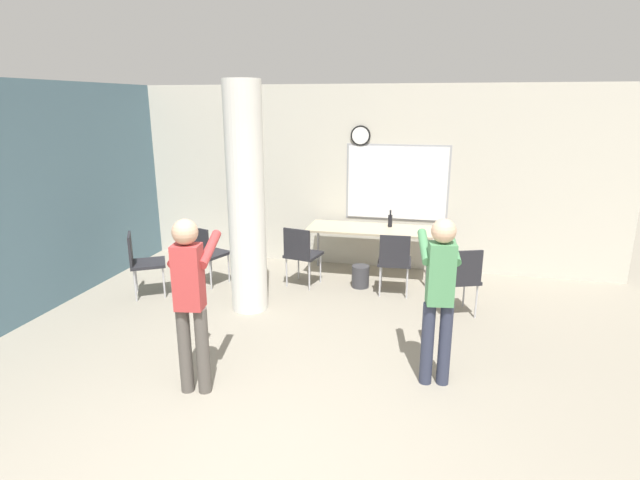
# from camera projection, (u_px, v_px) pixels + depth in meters

# --- Properties ---
(wall_left_accent) EXTENTS (0.12, 7.00, 2.80)m
(wall_left_accent) POSITION_uv_depth(u_px,v_px,m) (42.00, 198.00, 6.12)
(wall_left_accent) COLOR slate
(wall_left_accent) RESTS_ON ground_plane
(wall_back) EXTENTS (8.00, 0.15, 2.80)m
(wall_back) POSITION_uv_depth(u_px,v_px,m) (357.00, 178.00, 7.76)
(wall_back) COLOR beige
(wall_back) RESTS_ON ground_plane
(support_pillar) EXTENTS (0.45, 0.45, 2.80)m
(support_pillar) POSITION_uv_depth(u_px,v_px,m) (246.00, 200.00, 6.01)
(support_pillar) COLOR silver
(support_pillar) RESTS_ON ground_plane
(folding_table) EXTENTS (1.83, 0.70, 0.75)m
(folding_table) POSITION_uv_depth(u_px,v_px,m) (370.00, 231.00, 7.37)
(folding_table) COLOR tan
(folding_table) RESTS_ON ground_plane
(bottle_on_table) EXTENTS (0.06, 0.06, 0.26)m
(bottle_on_table) POSITION_uv_depth(u_px,v_px,m) (390.00, 220.00, 7.39)
(bottle_on_table) COLOR black
(bottle_on_table) RESTS_ON folding_table
(waste_bin) EXTENTS (0.25, 0.25, 0.31)m
(waste_bin) POSITION_uv_depth(u_px,v_px,m) (360.00, 276.00, 7.06)
(waste_bin) COLOR #38383D
(waste_bin) RESTS_ON ground_plane
(chair_table_right) EXTENTS (0.46, 0.46, 0.87)m
(chair_table_right) POSITION_uv_depth(u_px,v_px,m) (395.00, 259.00, 6.68)
(chair_table_right) COLOR #232328
(chair_table_right) RESTS_ON ground_plane
(chair_mid_room) EXTENTS (0.57, 0.57, 0.87)m
(chair_mid_room) POSITION_uv_depth(u_px,v_px,m) (460.00, 276.00, 6.03)
(chair_mid_room) COLOR #232328
(chair_mid_room) RESTS_ON ground_plane
(chair_table_left) EXTENTS (0.52, 0.52, 0.87)m
(chair_table_left) POSITION_uv_depth(u_px,v_px,m) (301.00, 252.00, 6.99)
(chair_table_left) COLOR #232328
(chair_table_left) RESTS_ON ground_plane
(chair_near_pillar) EXTENTS (0.57, 0.57, 0.87)m
(chair_near_pillar) POSITION_uv_depth(u_px,v_px,m) (206.00, 251.00, 7.05)
(chair_near_pillar) COLOR #232328
(chair_near_pillar) RESTS_ON ground_plane
(chair_by_left_wall) EXTENTS (0.60, 0.60, 0.87)m
(chair_by_left_wall) POSITION_uv_depth(u_px,v_px,m) (142.00, 260.00, 6.65)
(chair_by_left_wall) COLOR #232328
(chair_by_left_wall) RESTS_ON ground_plane
(person_playing_front) EXTENTS (0.42, 0.62, 1.61)m
(person_playing_front) POSITION_uv_depth(u_px,v_px,m) (191.00, 293.00, 4.32)
(person_playing_front) COLOR #514C47
(person_playing_front) RESTS_ON ground_plane
(person_playing_side) EXTENTS (0.41, 0.60, 1.58)m
(person_playing_side) POSITION_uv_depth(u_px,v_px,m) (439.00, 289.00, 4.46)
(person_playing_side) COLOR #2D3347
(person_playing_side) RESTS_ON ground_plane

